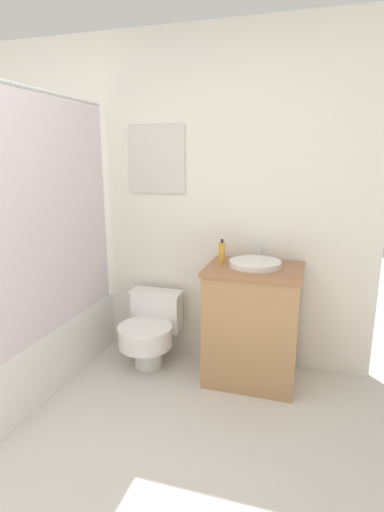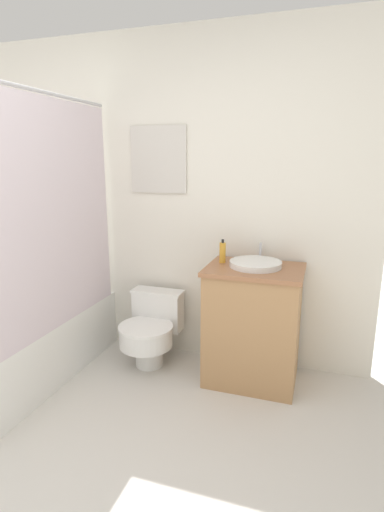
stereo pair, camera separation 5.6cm
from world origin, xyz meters
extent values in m
cube|color=silver|center=(0.00, 1.98, 1.25)|extent=(3.17, 0.05, 2.50)
cube|color=beige|center=(-0.06, 1.94, 1.57)|extent=(0.45, 0.02, 0.50)
cube|color=silver|center=(-0.06, 1.94, 1.57)|extent=(0.42, 0.01, 0.47)
cube|color=white|center=(-0.80, 1.19, 0.22)|extent=(0.58, 1.53, 0.45)
cube|color=silver|center=(-0.51, 1.19, 1.11)|extent=(0.01, 1.40, 1.68)
cylinder|color=#B7B7BC|center=(-0.51, 1.19, 1.97)|extent=(0.02, 1.40, 0.02)
cylinder|color=white|center=(-0.04, 1.64, 0.09)|extent=(0.21, 0.21, 0.19)
cylinder|color=white|center=(-0.04, 1.59, 0.26)|extent=(0.40, 0.40, 0.14)
cylinder|color=white|center=(-0.04, 1.59, 0.34)|extent=(0.41, 0.41, 0.02)
cube|color=white|center=(-0.04, 1.83, 0.38)|extent=(0.39, 0.16, 0.30)
cube|color=white|center=(-0.04, 1.83, 0.54)|extent=(0.41, 0.16, 0.02)
cube|color=#AD7F51|center=(0.75, 1.69, 0.41)|extent=(0.63, 0.48, 0.82)
cube|color=#9E6642|center=(0.75, 1.69, 0.83)|extent=(0.66, 0.51, 0.03)
cylinder|color=white|center=(0.75, 1.71, 0.87)|extent=(0.36, 0.36, 0.04)
cylinder|color=silver|center=(0.75, 1.91, 0.91)|extent=(0.02, 0.02, 0.13)
cylinder|color=gold|center=(0.51, 1.75, 0.92)|extent=(0.05, 0.05, 0.14)
cylinder|color=black|center=(0.51, 1.75, 1.00)|extent=(0.02, 0.02, 0.02)
camera|label=1|loc=(1.12, -0.97, 1.57)|focal=28.00mm
camera|label=2|loc=(1.17, -0.96, 1.57)|focal=28.00mm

